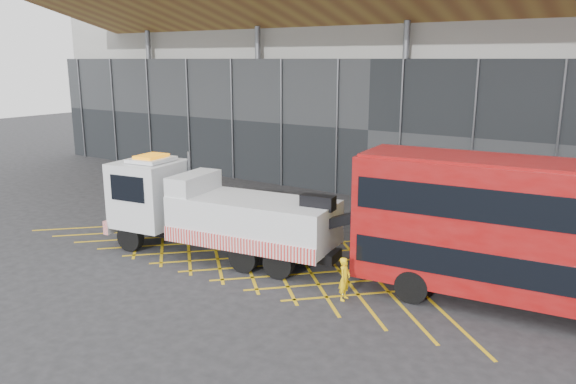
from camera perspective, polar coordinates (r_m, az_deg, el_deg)
The scene contains 6 objects.
ground_plane at distance 25.43m, azimuth -7.55°, elevation -5.05°, with size 120.00×120.00×0.00m, color #252528.
road_markings at distance 23.99m, azimuth -3.20°, elevation -6.08°, with size 21.56×7.16×0.01m.
construction_building at distance 39.09m, azimuth 12.97°, elevation 14.49°, with size 55.00×23.97×18.00m.
recovery_truck at distance 23.31m, azimuth -7.79°, elevation -1.93°, with size 11.76×4.06×4.07m.
bus_towed at distance 19.39m, azimuth 24.71°, elevation -3.64°, with size 12.26×3.95×4.90m.
worker at distance 19.26m, azimuth 5.77°, elevation -8.76°, with size 0.55×0.36×1.50m, color yellow.
Camera 1 is at (16.06, -18.04, 7.98)m, focal length 35.00 mm.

